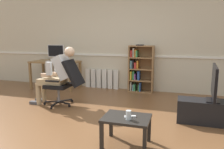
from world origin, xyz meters
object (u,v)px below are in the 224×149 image
tv_stand (212,112)px  drinking_glass (129,115)px  imac_monitor (56,52)px  person_seated (57,74)px  computer_desk (55,65)px  keyboard (52,61)px  bookshelf (139,69)px  coffee_table (126,122)px  radiator (102,79)px  office_chair (65,81)px  spare_remote (130,116)px  computer_mouse (63,61)px  tv_screen (214,83)px

tv_stand → drinking_glass: drinking_glass is taller
imac_monitor → person_seated: person_seated is taller
computer_desk → drinking_glass: 3.78m
keyboard → bookshelf: (2.28, 0.43, -0.18)m
bookshelf → coffee_table: (0.36, -2.87, -0.26)m
radiator → drinking_glass: 3.39m
imac_monitor → office_chair: (1.06, -1.40, -0.49)m
keyboard → tv_stand: 4.06m
spare_remote → drinking_glass: bearing=-24.7°
drinking_glass → office_chair: bearing=140.8°
keyboard → tv_stand: keyboard is taller
keyboard → drinking_glass: size_ratio=3.17×
imac_monitor → radiator: imac_monitor is taller
radiator → spare_remote: (1.47, -2.96, 0.13)m
person_seated → spare_remote: bearing=54.0°
imac_monitor → bookshelf: bearing=5.2°
bookshelf → spare_remote: 2.90m
office_chair → spare_remote: office_chair is taller
radiator → coffee_table: bearing=-64.4°
computer_desk → radiator: computer_desk is taller
keyboard → computer_mouse: 0.30m
keyboard → computer_desk: bearing=92.4°
imac_monitor → tv_stand: imac_monitor is taller
computer_desk → bookshelf: size_ratio=1.06×
office_chair → tv_screen: tv_screen is taller
bookshelf → person_seated: bookshelf is taller
bookshelf → office_chair: bearing=-127.5°
keyboard → drinking_glass: 3.69m
imac_monitor → drinking_glass: (2.70, -2.73, -0.57)m
person_seated → spare_remote: person_seated is taller
computer_desk → tv_screen: (3.81, -1.46, 0.03)m
keyboard → radiator: keyboard is taller
coffee_table → computer_mouse: bearing=133.5°
keyboard → computer_mouse: bearing=3.8°
computer_mouse → office_chair: office_chair is taller
spare_remote → radiator: bearing=-177.5°
tv_stand → computer_desk: bearing=159.1°
radiator → person_seated: size_ratio=0.79×
computer_desk → spare_remote: 3.73m
computer_desk → radiator: size_ratio=1.35×
imac_monitor → radiator: bearing=14.3°
computer_desk → office_chair: (1.05, -1.32, -0.13)m
keyboard → tv_screen: (3.80, -1.32, -0.08)m
keyboard → tv_screen: tv_screen is taller
imac_monitor → coffee_table: size_ratio=0.83×
spare_remote → coffee_table: bearing=-104.2°
computer_desk → bookshelf: bearing=7.2°
coffee_table → tv_screen: bearing=44.0°
imac_monitor → spare_remote: bearing=-44.4°
bookshelf → office_chair: bookshelf is taller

